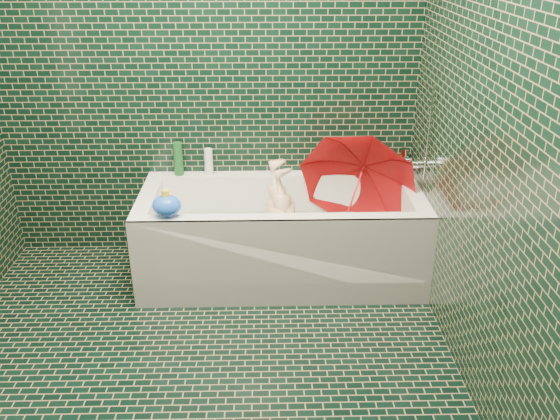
{
  "coord_description": "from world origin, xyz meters",
  "views": [
    {
      "loc": [
        0.36,
        -2.22,
        1.96
      ],
      "look_at": [
        0.44,
        0.82,
        0.53
      ],
      "focal_mm": 38.0,
      "sensor_mm": 36.0,
      "label": 1
    }
  ],
  "objects_px": {
    "bathtub": "(281,245)",
    "umbrella": "(354,195)",
    "rubber_duck": "(381,166)",
    "bath_toy": "(167,206)",
    "child": "(287,232)"
  },
  "relations": [
    {
      "from": "bathtub",
      "to": "umbrella",
      "type": "height_order",
      "value": "umbrella"
    },
    {
      "from": "rubber_duck",
      "to": "bath_toy",
      "type": "xyz_separation_m",
      "value": [
        -1.28,
        -0.64,
        0.02
      ]
    },
    {
      "from": "bathtub",
      "to": "umbrella",
      "type": "relative_size",
      "value": 2.41
    },
    {
      "from": "rubber_duck",
      "to": "bath_toy",
      "type": "bearing_deg",
      "value": -167.86
    },
    {
      "from": "umbrella",
      "to": "rubber_duck",
      "type": "height_order",
      "value": "umbrella"
    },
    {
      "from": "umbrella",
      "to": "bath_toy",
      "type": "relative_size",
      "value": 3.93
    },
    {
      "from": "rubber_duck",
      "to": "umbrella",
      "type": "bearing_deg",
      "value": -137.44
    },
    {
      "from": "child",
      "to": "umbrella",
      "type": "xyz_separation_m",
      "value": [
        0.41,
        0.04,
        0.23
      ]
    },
    {
      "from": "child",
      "to": "rubber_duck",
      "type": "relative_size",
      "value": 7.19
    },
    {
      "from": "rubber_duck",
      "to": "bath_toy",
      "type": "height_order",
      "value": "bath_toy"
    },
    {
      "from": "umbrella",
      "to": "bath_toy",
      "type": "height_order",
      "value": "umbrella"
    },
    {
      "from": "bathtub",
      "to": "umbrella",
      "type": "bearing_deg",
      "value": 2.35
    },
    {
      "from": "rubber_duck",
      "to": "bath_toy",
      "type": "relative_size",
      "value": 0.67
    },
    {
      "from": "child",
      "to": "bathtub",
      "type": "bearing_deg",
      "value": -132.33
    },
    {
      "from": "umbrella",
      "to": "rubber_duck",
      "type": "relative_size",
      "value": 5.83
    }
  ]
}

